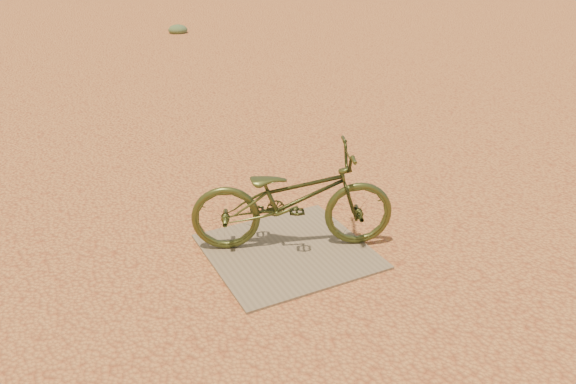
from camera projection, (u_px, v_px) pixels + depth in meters
ground at (284, 272)px, 4.72m from camera, size 120.00×120.00×0.00m
plywood_board at (288, 251)px, 4.99m from camera, size 1.36×1.30×0.02m
bicycle at (293, 198)px, 4.88m from camera, size 1.87×1.25×0.93m
kale_b at (178, 33)px, 15.00m from camera, size 0.51×0.51×0.28m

